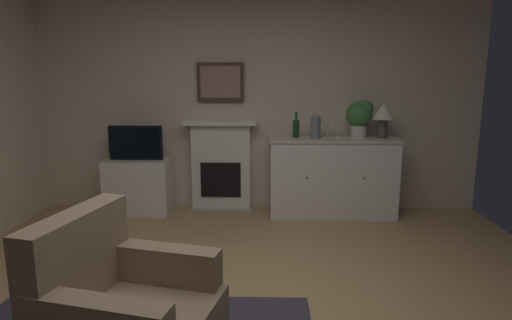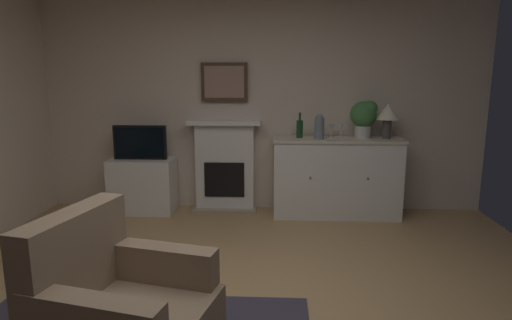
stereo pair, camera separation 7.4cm
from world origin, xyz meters
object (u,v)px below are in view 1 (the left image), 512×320
object	(u,v)px
table_lamp	(383,114)
armchair	(124,313)
wine_glass_center	(337,127)
tv_set	(136,143)
wine_bottle	(296,128)
vase_decorative	(316,126)
wine_glass_left	(328,127)
sideboard_cabinet	(333,177)
tv_cabinet	(139,186)
potted_plant_small	(360,115)
framed_picture	(220,82)
fireplace_unit	(221,166)

from	to	relation	value
table_lamp	armchair	xyz separation A→B (m)	(-2.07, -2.87, -0.81)
wine_glass_center	tv_set	size ratio (longest dim) A/B	0.27
table_lamp	wine_bottle	xyz separation A→B (m)	(-0.98, 0.04, -0.17)
vase_decorative	wine_glass_left	bearing A→B (deg)	28.68
sideboard_cabinet	tv_cabinet	world-z (taller)	sideboard_cabinet
vase_decorative	potted_plant_small	bearing A→B (deg)	10.49
table_lamp	potted_plant_small	world-z (taller)	potted_plant_small
framed_picture	tv_set	bearing A→B (deg)	-166.69
vase_decorative	tv_set	world-z (taller)	vase_decorative
wine_glass_left	armchair	bearing A→B (deg)	-116.54
wine_glass_center	armchair	distance (m)	3.36
fireplace_unit	tv_cabinet	distance (m)	1.01
framed_picture	wine_glass_center	bearing A→B (deg)	-7.82
framed_picture	sideboard_cabinet	xyz separation A→B (m)	(1.32, -0.22, -1.09)
framed_picture	vase_decorative	size ratio (longest dim) A/B	1.96
wine_glass_center	wine_glass_left	bearing A→B (deg)	-176.44
sideboard_cabinet	wine_glass_center	xyz separation A→B (m)	(0.04, 0.04, 0.58)
wine_glass_left	wine_glass_center	xyz separation A→B (m)	(0.11, 0.01, 0.00)
wine_bottle	tv_set	xyz separation A→B (m)	(-1.86, -0.05, -0.17)
potted_plant_small	wine_glass_left	bearing A→B (deg)	-177.48
vase_decorative	tv_cabinet	size ratio (longest dim) A/B	0.37
sideboard_cabinet	wine_bottle	size ratio (longest dim) A/B	5.08
vase_decorative	wine_bottle	bearing A→B (deg)	157.52
wine_glass_left	armchair	xyz separation A→B (m)	(-1.45, -2.90, -0.66)
potted_plant_small	armchair	world-z (taller)	potted_plant_small
wine_glass_center	tv_cabinet	xyz separation A→B (m)	(-2.33, -0.02, -0.71)
framed_picture	armchair	size ratio (longest dim) A/B	0.57
fireplace_unit	sideboard_cabinet	bearing A→B (deg)	-7.64
framed_picture	wine_glass_left	world-z (taller)	framed_picture
tv_cabinet	armchair	world-z (taller)	armchair
wine_glass_center	potted_plant_small	bearing A→B (deg)	2.09
tv_set	armchair	size ratio (longest dim) A/B	0.65
wine_glass_left	wine_glass_center	bearing A→B (deg)	3.56
tv_set	fireplace_unit	bearing A→B (deg)	10.77
wine_glass_left	armchair	size ratio (longest dim) A/B	0.17
fireplace_unit	vase_decorative	xyz separation A→B (m)	(1.11, -0.23, 0.51)
tv_cabinet	potted_plant_small	xyz separation A→B (m)	(2.60, 0.03, 0.85)
vase_decorative	potted_plant_small	world-z (taller)	potted_plant_small
table_lamp	wine_glass_left	bearing A→B (deg)	177.33
wine_glass_left	tv_cabinet	size ratio (longest dim) A/B	0.22
tv_cabinet	potted_plant_small	distance (m)	2.73
tv_cabinet	sideboard_cabinet	bearing A→B (deg)	-0.37
tv_set	potted_plant_small	world-z (taller)	potted_plant_small
fireplace_unit	table_lamp	bearing A→B (deg)	-5.41
framed_picture	tv_set	size ratio (longest dim) A/B	0.89
table_lamp	potted_plant_small	xyz separation A→B (m)	(-0.25, 0.05, -0.02)
wine_glass_left	tv_set	distance (m)	2.23
wine_glass_left	armchair	world-z (taller)	wine_glass_left
vase_decorative	fireplace_unit	bearing A→B (deg)	168.38
wine_bottle	table_lamp	bearing A→B (deg)	-2.31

